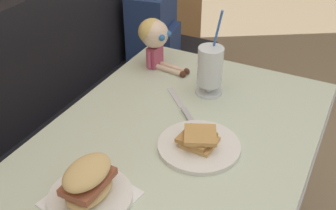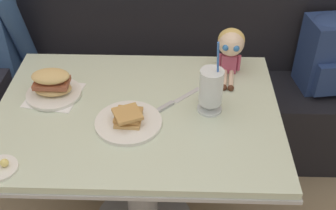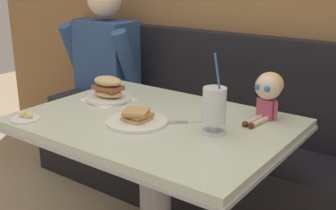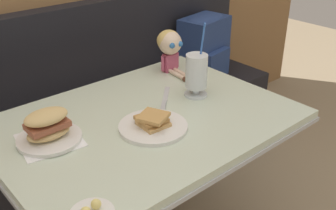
{
  "view_description": "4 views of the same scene",
  "coord_description": "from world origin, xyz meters",
  "px_view_note": "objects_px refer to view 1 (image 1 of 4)",
  "views": [
    {
      "loc": [
        -0.94,
        -0.26,
        1.54
      ],
      "look_at": [
        0.08,
        0.26,
        0.78
      ],
      "focal_mm": 44.64,
      "sensor_mm": 36.0,
      "label": 1
    },
    {
      "loc": [
        0.16,
        -1.09,
        1.77
      ],
      "look_at": [
        0.12,
        0.18,
        0.77
      ],
      "focal_mm": 45.43,
      "sensor_mm": 36.0,
      "label": 2
    },
    {
      "loc": [
        1.03,
        -1.14,
        1.34
      ],
      "look_at": [
        0.09,
        0.15,
        0.83
      ],
      "focal_mm": 45.47,
      "sensor_mm": 36.0,
      "label": 3
    },
    {
      "loc": [
        -0.8,
        -0.88,
        1.48
      ],
      "look_at": [
        0.1,
        0.17,
        0.76
      ],
      "focal_mm": 42.96,
      "sensor_mm": 36.0,
      "label": 4
    }
  ],
  "objects_px": {
    "toast_plate": "(199,144)",
    "backpack": "(153,23)",
    "seated_doll": "(155,36)",
    "milkshake_glass": "(210,68)",
    "butter_knife": "(184,110)",
    "sandwich_plate": "(89,186)"
  },
  "relations": [
    {
      "from": "milkshake_glass",
      "to": "backpack",
      "type": "bearing_deg",
      "value": 41.86
    },
    {
      "from": "milkshake_glass",
      "to": "sandwich_plate",
      "type": "distance_m",
      "value": 0.63
    },
    {
      "from": "milkshake_glass",
      "to": "butter_knife",
      "type": "height_order",
      "value": "milkshake_glass"
    },
    {
      "from": "butter_knife",
      "to": "sandwich_plate",
      "type": "bearing_deg",
      "value": 174.5
    },
    {
      "from": "sandwich_plate",
      "to": "butter_knife",
      "type": "relative_size",
      "value": 1.27
    },
    {
      "from": "seated_doll",
      "to": "milkshake_glass",
      "type": "bearing_deg",
      "value": -109.23
    },
    {
      "from": "toast_plate",
      "to": "butter_knife",
      "type": "bearing_deg",
      "value": 37.84
    },
    {
      "from": "milkshake_glass",
      "to": "sandwich_plate",
      "type": "xyz_separation_m",
      "value": [
        -0.62,
        0.07,
        -0.06
      ]
    },
    {
      "from": "toast_plate",
      "to": "sandwich_plate",
      "type": "xyz_separation_m",
      "value": [
        -0.32,
        0.17,
        0.03
      ]
    },
    {
      "from": "toast_plate",
      "to": "seated_doll",
      "type": "xyz_separation_m",
      "value": [
        0.4,
        0.36,
        0.11
      ]
    },
    {
      "from": "butter_knife",
      "to": "backpack",
      "type": "xyz_separation_m",
      "value": [
        0.81,
        0.56,
        -0.09
      ]
    },
    {
      "from": "sandwich_plate",
      "to": "milkshake_glass",
      "type": "bearing_deg",
      "value": -6.8
    },
    {
      "from": "milkshake_glass",
      "to": "seated_doll",
      "type": "height_order",
      "value": "milkshake_glass"
    },
    {
      "from": "toast_plate",
      "to": "sandwich_plate",
      "type": "relative_size",
      "value": 1.09
    },
    {
      "from": "butter_knife",
      "to": "seated_doll",
      "type": "height_order",
      "value": "seated_doll"
    },
    {
      "from": "toast_plate",
      "to": "backpack",
      "type": "xyz_separation_m",
      "value": [
        0.97,
        0.69,
        -0.1
      ]
    },
    {
      "from": "butter_knife",
      "to": "seated_doll",
      "type": "xyz_separation_m",
      "value": [
        0.24,
        0.24,
        0.12
      ]
    },
    {
      "from": "seated_doll",
      "to": "backpack",
      "type": "xyz_separation_m",
      "value": [
        0.57,
        0.32,
        -0.21
      ]
    },
    {
      "from": "milkshake_glass",
      "to": "sandwich_plate",
      "type": "relative_size",
      "value": 1.37
    },
    {
      "from": "toast_plate",
      "to": "milkshake_glass",
      "type": "bearing_deg",
      "value": 16.88
    },
    {
      "from": "milkshake_glass",
      "to": "butter_knife",
      "type": "xyz_separation_m",
      "value": [
        -0.15,
        0.03,
        -0.1
      ]
    },
    {
      "from": "butter_knife",
      "to": "backpack",
      "type": "height_order",
      "value": "backpack"
    }
  ]
}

